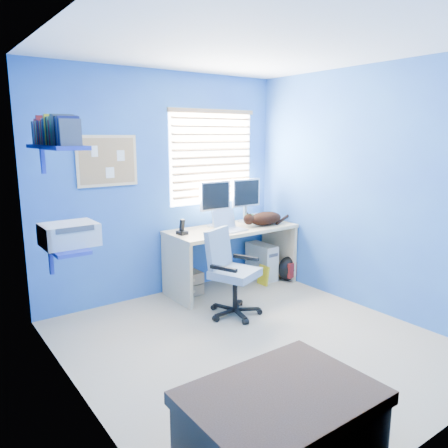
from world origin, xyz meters
TOP-DOWN VIEW (x-y plane):
  - floor at (0.00, 0.00)m, footprint 3.00×3.20m
  - ceiling at (0.00, 0.00)m, footprint 3.00×3.20m
  - wall_back at (0.00, 1.60)m, footprint 3.00×0.01m
  - wall_front at (0.00, -1.60)m, footprint 3.00×0.01m
  - wall_left at (-1.50, 0.00)m, footprint 0.01×3.20m
  - wall_right at (1.50, 0.00)m, footprint 0.01×3.20m
  - desk at (0.70, 1.26)m, footprint 1.55×0.65m
  - laptop at (0.58, 1.12)m, footprint 0.36×0.30m
  - monitor_left at (0.57, 1.43)m, footprint 0.40×0.13m
  - monitor_right at (1.05, 1.44)m, footprint 0.40×0.14m
  - phone at (0.04, 1.29)m, footprint 0.11×0.12m
  - mug at (1.08, 1.38)m, footprint 0.10×0.09m
  - cd_spindle at (1.28, 1.48)m, footprint 0.13×0.13m
  - cat at (1.12, 1.13)m, footprint 0.48×0.29m
  - tower_pc at (1.22, 1.31)m, footprint 0.19×0.44m
  - drawer_boxes at (0.13, 1.38)m, footprint 0.35×0.28m
  - yellow_book at (1.08, 1.11)m, footprint 0.03×0.17m
  - backpack at (1.43, 1.04)m, footprint 0.30×0.24m
  - bed_corner at (-0.84, -1.24)m, footprint 0.98×0.70m
  - office_chair at (0.22, 0.62)m, footprint 0.67×0.67m
  - window_blinds at (0.65, 1.57)m, footprint 1.15×0.05m
  - corkboard at (-0.65, 1.58)m, footprint 0.64×0.02m
  - wall_shelves at (-1.35, 0.75)m, footprint 0.42×0.90m

SIDE VIEW (x-z plane):
  - floor at x=0.00m, z-range 0.00..0.00m
  - yellow_book at x=1.08m, z-range 0.00..0.24m
  - drawer_boxes at x=0.13m, z-range 0.00..0.27m
  - backpack at x=1.43m, z-range 0.00..0.31m
  - tower_pc at x=1.22m, z-range 0.00..0.45m
  - bed_corner at x=-0.84m, z-range 0.00..0.47m
  - office_chair at x=0.22m, z-range -0.11..0.77m
  - desk at x=0.70m, z-range 0.00..0.74m
  - cd_spindle at x=1.28m, z-range 0.74..0.81m
  - mug at x=1.08m, z-range 0.74..0.84m
  - cat at x=1.12m, z-range 0.74..0.90m
  - phone at x=0.04m, z-range 0.74..0.91m
  - laptop at x=0.58m, z-range 0.74..0.96m
  - monitor_left at x=0.57m, z-range 0.74..1.28m
  - monitor_right at x=1.05m, z-range 0.74..1.28m
  - wall_back at x=0.00m, z-range 0.00..2.50m
  - wall_front at x=0.00m, z-range 0.00..2.50m
  - wall_left at x=-1.50m, z-range 0.00..2.50m
  - wall_right at x=1.50m, z-range 0.00..2.50m
  - wall_shelves at x=-1.35m, z-range 0.91..1.96m
  - corkboard at x=-0.65m, z-range 1.29..1.81m
  - window_blinds at x=0.65m, z-range 1.00..2.10m
  - ceiling at x=0.00m, z-range 2.50..2.50m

